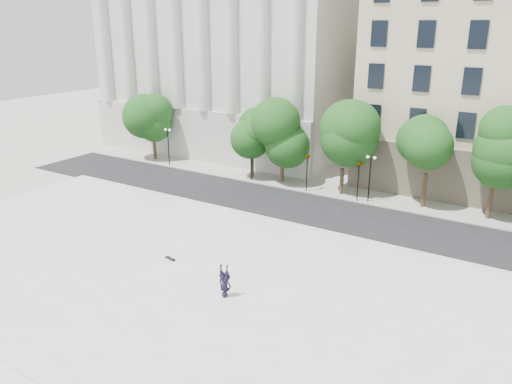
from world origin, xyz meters
TOP-DOWN VIEW (x-y plane):
  - ground at (0.00, 0.00)m, footprint 160.00×160.00m
  - plaza at (0.00, 3.00)m, footprint 44.00×22.00m
  - street at (0.00, 18.00)m, footprint 60.00×8.00m
  - far_sidewalk at (0.00, 24.00)m, footprint 60.00×4.00m
  - building_west at (-17.00, 38.57)m, footprint 31.50×27.65m
  - traffic_light_west at (-0.71, 22.30)m, footprint 0.69×1.93m
  - traffic_light_east at (4.33, 22.30)m, footprint 0.65×1.93m
  - person_lying at (4.17, 2.10)m, footprint 1.20×2.11m
  - skateboard at (-1.64, 4.08)m, footprint 0.89×0.37m
  - street_trees at (0.88, 23.62)m, footprint 44.80×4.89m
  - lamp_posts at (-0.54, 22.60)m, footprint 36.64×0.28m

SIDE VIEW (x-z plane):
  - ground at x=0.00m, z-range 0.00..0.00m
  - street at x=0.00m, z-range 0.00..0.02m
  - far_sidewalk at x=0.00m, z-range 0.00..0.12m
  - plaza at x=0.00m, z-range 0.00..0.45m
  - skateboard at x=-1.64m, z-range 0.45..0.54m
  - person_lying at x=4.17m, z-range 0.45..0.99m
  - lamp_posts at x=-0.54m, z-range 0.70..5.01m
  - traffic_light_west at x=-0.71m, z-range 1.63..5.89m
  - traffic_light_east at x=4.33m, z-range 1.63..5.89m
  - street_trees at x=0.88m, z-range 1.12..8.86m
  - building_west at x=-17.00m, z-range 0.09..25.69m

